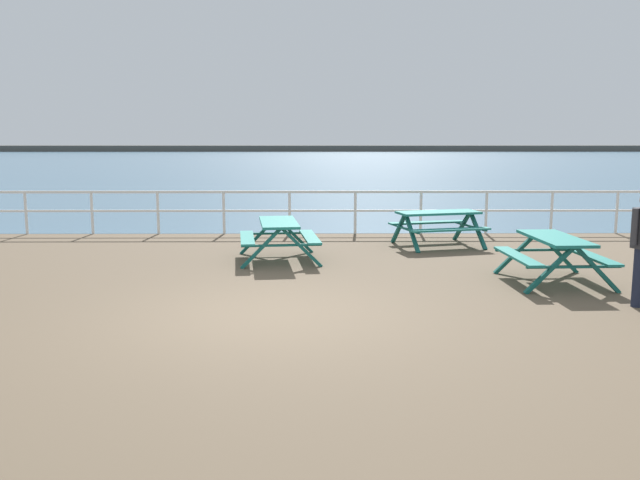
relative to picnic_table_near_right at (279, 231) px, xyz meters
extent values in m
cube|color=brown|center=(0.08, -4.15, -0.68)|extent=(30.00, 24.00, 0.20)
cube|color=#476B84|center=(0.08, 48.60, -0.58)|extent=(142.00, 90.00, 0.01)
cube|color=#4C4C47|center=(0.08, 91.60, -0.58)|extent=(142.00, 6.00, 1.80)
cube|color=white|center=(0.08, 3.60, 0.47)|extent=(23.00, 0.06, 0.06)
cube|color=white|center=(0.08, 3.60, -0.01)|extent=(23.00, 0.05, 0.05)
cylinder|color=white|center=(-6.49, 3.60, -0.06)|extent=(0.07, 0.07, 1.05)
cylinder|color=white|center=(-4.84, 3.60, -0.06)|extent=(0.07, 0.07, 1.05)
cylinder|color=white|center=(-3.20, 3.60, -0.06)|extent=(0.07, 0.07, 1.05)
cylinder|color=white|center=(-1.56, 3.60, -0.06)|extent=(0.07, 0.07, 1.05)
cylinder|color=white|center=(0.08, 3.60, -0.06)|extent=(0.07, 0.07, 1.05)
cylinder|color=white|center=(1.73, 3.60, -0.06)|extent=(0.07, 0.07, 1.05)
cylinder|color=white|center=(3.37, 3.60, -0.06)|extent=(0.07, 0.07, 1.05)
cylinder|color=white|center=(5.01, 3.60, -0.06)|extent=(0.07, 0.07, 1.05)
cylinder|color=white|center=(6.66, 3.60, -0.06)|extent=(0.07, 0.07, 1.05)
cylinder|color=white|center=(8.30, 3.60, -0.06)|extent=(0.07, 0.07, 1.05)
cube|color=#1E7A70|center=(0.00, 0.00, 0.17)|extent=(0.90, 1.87, 0.05)
cube|color=#1E7A70|center=(-0.62, -0.07, -0.13)|extent=(0.47, 1.82, 0.04)
cube|color=#1E7A70|center=(0.62, 0.07, -0.13)|extent=(0.47, 1.82, 0.04)
cube|color=#165B54|center=(-0.46, 0.73, -0.21)|extent=(0.80, 0.17, 0.79)
cube|color=#165B54|center=(0.28, 0.82, -0.21)|extent=(0.80, 0.17, 0.79)
cube|color=#165B54|center=(-0.09, 0.77, -0.16)|extent=(1.50, 0.23, 0.04)
cube|color=#165B54|center=(-0.28, -0.82, -0.21)|extent=(0.80, 0.17, 0.79)
cube|color=#165B54|center=(0.46, -0.73, -0.21)|extent=(0.80, 0.17, 0.79)
cube|color=#165B54|center=(0.09, -0.77, -0.16)|extent=(1.50, 0.23, 0.04)
cube|color=#1E7A70|center=(4.71, -2.10, 0.17)|extent=(0.77, 1.83, 0.05)
cube|color=#1E7A70|center=(4.09, -2.13, -0.13)|extent=(0.33, 1.81, 0.04)
cube|color=#1E7A70|center=(5.33, -2.08, -0.13)|extent=(0.33, 1.81, 0.04)
cube|color=#165B54|center=(4.30, -1.34, -0.21)|extent=(0.79, 0.11, 0.79)
cube|color=#165B54|center=(5.05, -1.31, -0.21)|extent=(0.79, 0.11, 0.79)
cube|color=#165B54|center=(4.68, -1.32, -0.16)|extent=(1.50, 0.12, 0.04)
cube|color=#165B54|center=(4.36, -2.90, -0.21)|extent=(0.79, 0.11, 0.79)
cube|color=#165B54|center=(5.11, -2.87, -0.21)|extent=(0.79, 0.11, 0.79)
cube|color=#165B54|center=(4.74, -2.88, -0.16)|extent=(1.50, 0.12, 0.04)
cube|color=#1E7A70|center=(3.45, 1.67, 0.17)|extent=(1.92, 1.13, 0.05)
cube|color=#1E7A70|center=(3.30, 2.27, -0.13)|extent=(1.81, 0.70, 0.04)
cube|color=#1E7A70|center=(3.61, 1.07, -0.13)|extent=(1.81, 0.70, 0.04)
cube|color=#165B54|center=(4.11, 2.23, -0.21)|extent=(0.28, 0.79, 0.79)
cube|color=#165B54|center=(4.30, 1.50, -0.21)|extent=(0.28, 0.79, 0.79)
cube|color=#165B54|center=(4.21, 1.87, -0.16)|extent=(0.43, 1.47, 0.04)
cube|color=#165B54|center=(2.60, 1.84, -0.21)|extent=(0.28, 0.79, 0.79)
cube|color=#165B54|center=(2.79, 1.11, -0.21)|extent=(0.28, 0.79, 0.79)
cube|color=#165B54|center=(2.70, 1.47, -0.16)|extent=(0.43, 1.47, 0.04)
cylinder|color=#1E2338|center=(5.34, -3.73, -0.16)|extent=(0.14, 0.14, 0.85)
cylinder|color=#333338|center=(5.21, -3.77, 0.58)|extent=(0.09, 0.09, 0.52)
camera|label=1|loc=(0.70, -13.11, 1.86)|focal=37.78mm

